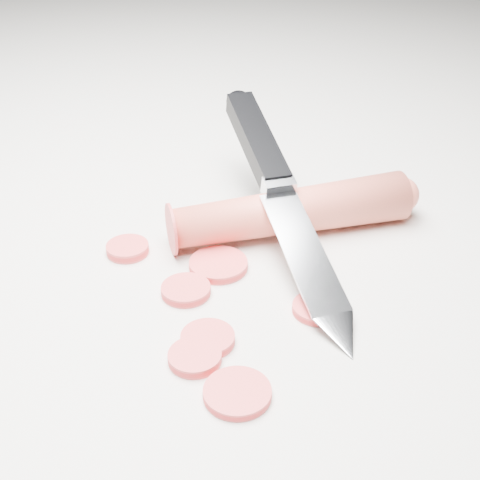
% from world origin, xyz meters
% --- Properties ---
extents(ground, '(2.40, 2.40, 0.00)m').
position_xyz_m(ground, '(0.00, 0.00, 0.00)').
color(ground, silver).
rests_on(ground, ground).
extents(carrot, '(0.16, 0.14, 0.03)m').
position_xyz_m(carrot, '(0.04, 0.07, 0.02)').
color(carrot, '#E55441').
rests_on(carrot, ground).
extents(carrot_slice_0, '(0.03, 0.03, 0.01)m').
position_xyz_m(carrot_slice_0, '(-0.00, -0.03, 0.00)').
color(carrot_slice_0, '#E43A3B').
rests_on(carrot_slice_0, ground).
extents(carrot_slice_1, '(0.03, 0.03, 0.01)m').
position_xyz_m(carrot_slice_1, '(0.03, -0.07, 0.00)').
color(carrot_slice_1, '#E43A3B').
rests_on(carrot_slice_1, ground).
extents(carrot_slice_2, '(0.04, 0.04, 0.01)m').
position_xyz_m(carrot_slice_2, '(0.01, 0.00, 0.00)').
color(carrot_slice_2, '#E43A3B').
rests_on(carrot_slice_2, ground).
extents(carrot_slice_3, '(0.04, 0.04, 0.01)m').
position_xyz_m(carrot_slice_3, '(0.07, -0.11, 0.00)').
color(carrot_slice_3, '#E43A3B').
rests_on(carrot_slice_3, ground).
extents(carrot_slice_4, '(0.03, 0.03, 0.01)m').
position_xyz_m(carrot_slice_4, '(0.08, -0.02, 0.00)').
color(carrot_slice_4, '#E43A3B').
rests_on(carrot_slice_4, ground).
extents(carrot_slice_5, '(0.03, 0.03, 0.01)m').
position_xyz_m(carrot_slice_5, '(-0.06, -0.01, 0.00)').
color(carrot_slice_5, '#E43A3B').
rests_on(carrot_slice_5, ground).
extents(carrot_slice_6, '(0.03, 0.03, 0.01)m').
position_xyz_m(carrot_slice_6, '(0.03, -0.09, 0.00)').
color(carrot_slice_6, '#E43A3B').
rests_on(carrot_slice_6, ground).
extents(kitchen_knife, '(0.19, 0.22, 0.08)m').
position_xyz_m(kitchen_knife, '(0.04, 0.05, 0.04)').
color(kitchen_knife, silver).
rests_on(kitchen_knife, ground).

